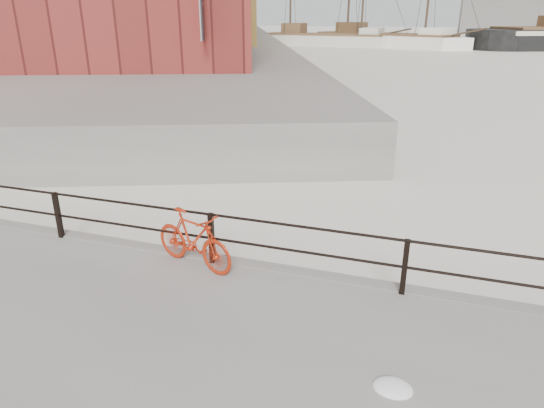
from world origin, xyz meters
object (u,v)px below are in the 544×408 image
Objects in this scene: workboat_near at (166,71)px; bicycle at (193,239)px; workboat_far at (142,54)px; schooner_left at (324,46)px; schooner_mid at (383,46)px.

bicycle is at bearing -89.85° from workboat_near.
workboat_near is at bearing -94.19° from workboat_far.
bicycle is 74.22m from schooner_left.
workboat_far is (-12.31, 15.37, 0.00)m from workboat_near.
workboat_near is at bearing 138.61° from bicycle.
bicycle is at bearing -59.81° from schooner_mid.
schooner_left reaches higher than workboat_near.
workboat_far is at bearing -119.14° from schooner_left.
schooner_left is at bearing -147.04° from schooner_mid.
schooner_left reaches higher than bicycle.
schooner_mid reaches higher than schooner_left.
workboat_near reaches higher than bicycle.
schooner_left is 2.29× the size of workboat_near.
schooner_mid reaches higher than workboat_near.
workboat_far is at bearing 98.00° from workboat_near.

